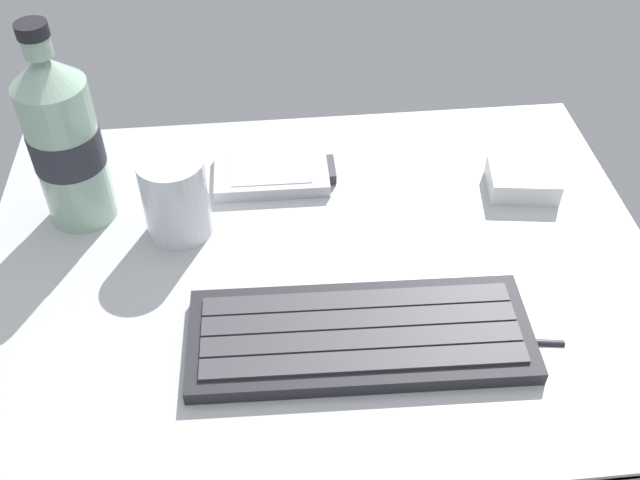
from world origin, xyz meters
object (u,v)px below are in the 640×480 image
Objects in this scene: juice_cup at (176,199)px; stylus_pen at (508,340)px; water_bottle at (65,140)px; charger_block at (523,180)px; handheld_device at (273,172)px; keyboard at (360,335)px.

juice_cup is 0.89× the size of stylus_pen.
charger_block is at bearing -0.96° from water_bottle.
juice_cup is 1.21× the size of charger_block.
water_bottle reaches higher than handheld_device.
water_bottle is 45.78cm from charger_block.
stylus_pen is at bearing -52.32° from handheld_device.
handheld_device is at bearing 10.93° from water_bottle.
stylus_pen is at bearing -28.39° from water_bottle.
juice_cup is at bearing -175.63° from charger_block.
handheld_device is 26.24cm from charger_block.
water_bottle is at bearing 159.99° from stylus_pen.
charger_block is (35.35, 2.70, -2.71)cm from juice_cup.
keyboard is 2.28× the size of handheld_device.
keyboard reaches higher than handheld_device.
handheld_device is 21.29cm from water_bottle.
water_bottle is at bearing 160.48° from juice_cup.
juice_cup is (-15.68, 15.69, 3.10)cm from keyboard.
handheld_device is at bearing 105.12° from keyboard.
juice_cup is at bearing -19.52° from water_bottle.
water_bottle is 44.04cm from stylus_pen.
stylus_pen is at bearing -6.26° from keyboard.
water_bottle is 2.19× the size of stylus_pen.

